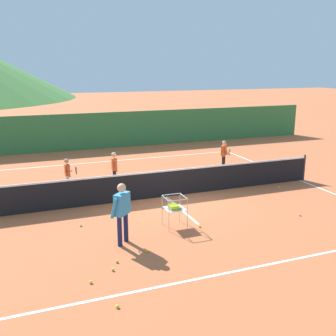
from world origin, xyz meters
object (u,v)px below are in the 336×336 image
at_px(student_2, 224,152).
at_px(tennis_ball_10, 117,261).
at_px(tennis_ball_3, 147,251).
at_px(tennis_ball_8, 200,226).
at_px(tennis_ball_0, 163,207).
at_px(tennis_ball_2, 81,225).
at_px(instructor, 122,208).
at_px(student_1, 114,166).
at_px(tennis_net, 166,183).
at_px(tennis_ball_4, 279,187).
at_px(tennis_ball_6, 117,306).
at_px(student_0, 68,172).
at_px(ball_cart, 174,207).
at_px(tennis_ball_5, 300,215).
at_px(tennis_ball_7, 91,282).
at_px(tennis_ball_1, 113,269).
at_px(tennis_ball_9, 118,218).

distance_m(student_2, tennis_ball_10, 9.55).
bearing_deg(tennis_ball_3, tennis_ball_8, 26.38).
bearing_deg(tennis_ball_0, tennis_ball_2, -168.47).
height_order(instructor, tennis_ball_0, instructor).
bearing_deg(student_1, tennis_net, -52.41).
xyz_separation_m(tennis_ball_4, tennis_ball_6, (-7.58, -5.32, 0.00)).
relative_size(instructor, student_0, 1.32).
distance_m(ball_cart, tennis_ball_2, 2.77).
bearing_deg(student_2, tennis_ball_8, -124.28).
xyz_separation_m(tennis_ball_2, tennis_ball_6, (0.05, -4.27, 0.00)).
relative_size(tennis_net, tennis_ball_2, 177.31).
relative_size(tennis_ball_5, tennis_ball_8, 1.00).
xyz_separation_m(student_2, tennis_ball_8, (-3.86, -5.66, -0.75)).
distance_m(student_1, tennis_ball_2, 4.03).
bearing_deg(tennis_ball_2, tennis_ball_10, -79.49).
bearing_deg(tennis_ball_3, tennis_ball_2, 120.15).
xyz_separation_m(tennis_net, tennis_ball_2, (-3.25, -1.66, -0.47)).
xyz_separation_m(instructor, student_1, (0.97, 5.03, -0.17)).
bearing_deg(tennis_net, tennis_ball_2, -152.93).
height_order(student_0, student_2, student_2).
distance_m(tennis_ball_5, tennis_ball_10, 6.08).
bearing_deg(tennis_ball_4, tennis_net, 172.10).
relative_size(tennis_ball_2, tennis_ball_4, 1.00).
xyz_separation_m(student_1, tennis_ball_7, (-2.11, -6.71, -0.78)).
bearing_deg(ball_cart, tennis_ball_0, 82.45).
bearing_deg(tennis_ball_10, tennis_ball_8, 24.16).
xyz_separation_m(student_1, tennis_ball_4, (5.79, -2.44, -0.78)).
height_order(tennis_ball_5, tennis_ball_6, same).
bearing_deg(tennis_net, tennis_ball_0, -115.29).
height_order(tennis_ball_1, tennis_ball_4, same).
xyz_separation_m(tennis_ball_3, tennis_ball_8, (1.89, 0.94, 0.00)).
xyz_separation_m(tennis_ball_0, tennis_ball_3, (-1.43, -2.79, 0.00)).
bearing_deg(tennis_ball_9, tennis_ball_8, -35.91).
bearing_deg(tennis_ball_9, student_2, 35.26).
distance_m(tennis_ball_7, tennis_ball_10, 1.02).
xyz_separation_m(tennis_net, tennis_ball_4, (4.38, -0.61, -0.47)).
height_order(student_1, tennis_ball_8, student_1).
bearing_deg(tennis_ball_8, instructor, -174.10).
distance_m(tennis_ball_6, tennis_ball_7, 1.11).
relative_size(tennis_ball_3, tennis_ball_8, 1.00).
bearing_deg(tennis_ball_7, tennis_ball_6, -73.12).
relative_size(student_0, tennis_ball_3, 18.15).
bearing_deg(student_1, tennis_ball_10, -102.87).
distance_m(ball_cart, tennis_ball_4, 5.52).
bearing_deg(tennis_ball_6, student_0, 89.60).
height_order(instructor, tennis_ball_8, instructor).
height_order(student_0, tennis_ball_0, student_0).
xyz_separation_m(tennis_ball_4, tennis_ball_8, (-4.44, -2.34, 0.00)).
distance_m(student_1, ball_cart, 4.53).
bearing_deg(tennis_ball_1, student_0, 91.64).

